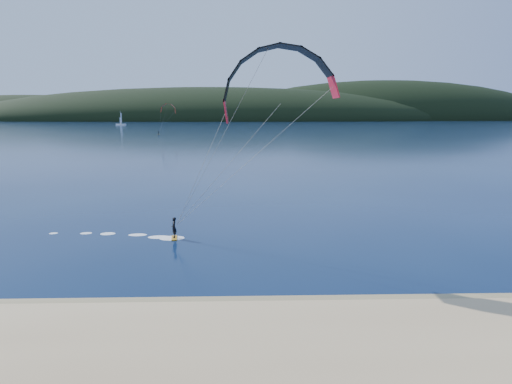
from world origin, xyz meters
TOP-DOWN VIEW (x-y plane):
  - ground at (0.00, 0.00)m, footprint 1800.00×1800.00m
  - wet_sand at (0.00, 4.50)m, footprint 220.00×2.50m
  - headland at (0.63, 745.28)m, footprint 1200.00×310.00m
  - kitesurfer_near at (5.51, 12.30)m, footprint 22.57×7.93m
  - kitesurfer_far at (-33.82, 199.27)m, footprint 10.58×6.29m
  - sailboat at (-112.31, 394.02)m, footprint 9.32×6.00m

SIDE VIEW (x-z plane):
  - ground at x=0.00m, z-range 0.00..0.00m
  - headland at x=0.63m, z-range -70.00..70.00m
  - wet_sand at x=0.00m, z-range 0.00..0.10m
  - sailboat at x=-112.31m, z-range -5.65..7.61m
  - kitesurfer_near at x=5.51m, z-range 3.11..16.83m
  - kitesurfer_far at x=-33.82m, z-range 4.49..17.92m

